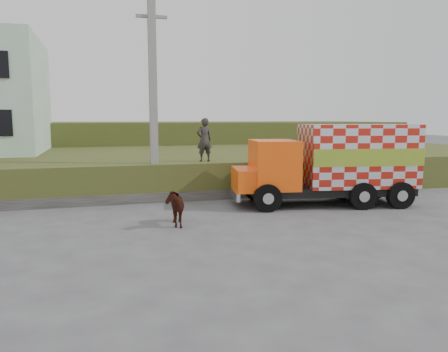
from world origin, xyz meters
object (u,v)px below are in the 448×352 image
object	(u,v)px
utility_pole	(153,99)
cow	(174,206)
cargo_truck	(334,164)
pedestrian	(204,140)

from	to	relation	value
utility_pole	cow	size ratio (longest dim) A/B	5.71
cargo_truck	pedestrian	distance (m)	5.38
cow	utility_pole	bearing A→B (deg)	93.21
utility_pole	pedestrian	distance (m)	2.72
utility_pole	cow	distance (m)	5.58
cargo_truck	cow	xyz separation A→B (m)	(-6.45, -1.61, -1.00)
cargo_truck	pedestrian	world-z (taller)	pedestrian
cargo_truck	pedestrian	size ratio (longest dim) A/B	3.94
utility_pole	cargo_truck	size ratio (longest dim) A/B	1.12
cow	pedestrian	size ratio (longest dim) A/B	0.77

